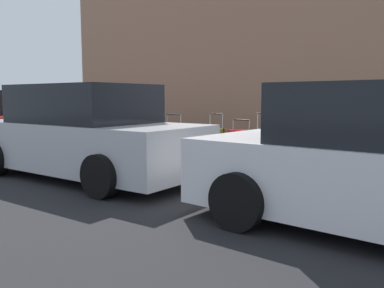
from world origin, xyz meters
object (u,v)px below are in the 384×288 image
(suitcase_navy_2, at_px, (356,153))
(suitcase_black_10, at_px, (157,138))
(suitcase_olive_7, at_px, (216,144))
(suitcase_silver_5, at_px, (264,148))
(suitcase_navy_9, at_px, (174,141))
(parked_car_silver_1, at_px, (84,134))
(suitcase_red_6, at_px, (241,146))
(suitcase_maroon_11, at_px, (139,138))
(bollard_post, at_px, (100,131))
(suitcase_black_3, at_px, (324,157))
(suitcase_teal_8, at_px, (196,143))
(suitcase_maroon_4, at_px, (291,155))
(fire_hydrant, at_px, (119,134))

(suitcase_navy_2, height_order, suitcase_black_10, suitcase_navy_2)
(suitcase_olive_7, bearing_deg, suitcase_silver_5, -177.87)
(suitcase_navy_9, distance_m, suitcase_black_10, 0.54)
(parked_car_silver_1, bearing_deg, suitcase_navy_2, -150.73)
(suitcase_navy_2, bearing_deg, parked_car_silver_1, 29.27)
(suitcase_red_6, bearing_deg, suitcase_olive_7, 8.85)
(suitcase_maroon_11, bearing_deg, suitcase_silver_5, -179.49)
(suitcase_olive_7, relative_size, bollard_post, 1.09)
(suitcase_black_3, xyz_separation_m, suitcase_teal_8, (2.75, 0.02, 0.06))
(suitcase_red_6, relative_size, suitcase_black_10, 0.90)
(suitcase_olive_7, distance_m, parked_car_silver_1, 2.62)
(suitcase_maroon_4, bearing_deg, suitcase_silver_5, 0.01)
(suitcase_silver_5, bearing_deg, suitcase_olive_7, 2.13)
(parked_car_silver_1, bearing_deg, suitcase_black_3, -147.18)
(suitcase_olive_7, bearing_deg, bollard_post, 2.10)
(suitcase_maroon_4, bearing_deg, suitcase_navy_9, 0.18)
(suitcase_black_3, xyz_separation_m, suitcase_navy_9, (3.33, 0.05, 0.05))
(suitcase_olive_7, distance_m, fire_hydrant, 2.90)
(fire_hydrant, bearing_deg, suitcase_silver_5, -179.78)
(suitcase_olive_7, relative_size, suitcase_maroon_11, 1.11)
(suitcase_black_10, relative_size, fire_hydrant, 1.27)
(suitcase_black_3, height_order, suitcase_navy_9, suitcase_navy_9)
(suitcase_maroon_4, distance_m, suitcase_red_6, 1.07)
(suitcase_silver_5, height_order, parked_car_silver_1, parked_car_silver_1)
(suitcase_teal_8, relative_size, fire_hydrant, 0.94)
(bollard_post, bearing_deg, suitcase_maroon_4, -178.12)
(suitcase_olive_7, bearing_deg, suitcase_red_6, -171.15)
(suitcase_teal_8, xyz_separation_m, fire_hydrant, (2.34, 0.04, 0.07))
(suitcase_maroon_4, height_order, suitcase_navy_9, suitcase_navy_9)
(suitcase_maroon_4, distance_m, parked_car_silver_1, 3.75)
(suitcase_red_6, relative_size, bollard_post, 0.97)
(suitcase_black_10, bearing_deg, bollard_post, 6.55)
(suitcase_maroon_11, bearing_deg, suitcase_teal_8, -178.08)
(suitcase_black_10, bearing_deg, suitcase_silver_5, 179.26)
(suitcase_black_3, relative_size, suitcase_navy_9, 0.92)
(suitcase_black_10, bearing_deg, suitcase_navy_2, -179.98)
(suitcase_teal_8, bearing_deg, bollard_post, 3.82)
(suitcase_navy_9, distance_m, fire_hydrant, 1.76)
(suitcase_red_6, xyz_separation_m, suitcase_navy_9, (1.67, 0.05, -0.00))
(suitcase_navy_9, height_order, suitcase_black_10, suitcase_black_10)
(fire_hydrant, bearing_deg, suitcase_navy_9, -179.78)
(suitcase_red_6, bearing_deg, suitcase_maroon_11, 1.51)
(bollard_post, bearing_deg, suitcase_black_10, -173.45)
(bollard_post, bearing_deg, suitcase_silver_5, -177.89)
(suitcase_black_3, relative_size, bollard_post, 0.96)
(suitcase_navy_2, height_order, bollard_post, suitcase_navy_2)
(suitcase_maroon_4, height_order, suitcase_maroon_11, suitcase_maroon_11)
(suitcase_olive_7, relative_size, fire_hydrant, 1.28)
(suitcase_maroon_4, distance_m, suitcase_olive_7, 1.60)
(suitcase_black_10, bearing_deg, suitcase_navy_9, 175.37)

